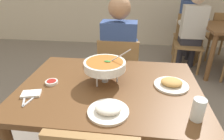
{
  "coord_description": "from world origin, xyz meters",
  "views": [
    {
      "loc": [
        0.16,
        -1.18,
        1.49
      ],
      "look_at": [
        0.0,
        0.15,
        0.83
      ],
      "focal_mm": 31.04,
      "sensor_mm": 36.0,
      "label": 1
    }
  ],
  "objects_px": {
    "patron_bg_right": "(192,26)",
    "curry_bowl": "(105,66)",
    "chair_bg_right": "(188,39)",
    "chair_bg_corner": "(220,34)",
    "drink_glass": "(198,111)",
    "diner_main": "(119,51)",
    "chair_bg_middle": "(193,33)",
    "rice_plate": "(108,110)",
    "patron_bg_middle": "(188,19)",
    "dining_table_main": "(110,98)",
    "sauce_dish": "(52,82)",
    "appetizer_plate": "(171,84)",
    "chair_diner_main": "(118,72)"
  },
  "relations": [
    {
      "from": "rice_plate",
      "to": "drink_glass",
      "type": "height_order",
      "value": "drink_glass"
    },
    {
      "from": "chair_diner_main",
      "to": "rice_plate",
      "type": "relative_size",
      "value": 3.75
    },
    {
      "from": "diner_main",
      "to": "chair_bg_right",
      "type": "distance_m",
      "value": 1.7
    },
    {
      "from": "patron_bg_right",
      "to": "chair_bg_corner",
      "type": "bearing_deg",
      "value": 35.98
    },
    {
      "from": "rice_plate",
      "to": "chair_bg_corner",
      "type": "distance_m",
      "value": 3.27
    },
    {
      "from": "chair_bg_corner",
      "to": "patron_bg_right",
      "type": "height_order",
      "value": "patron_bg_right"
    },
    {
      "from": "chair_diner_main",
      "to": "appetizer_plate",
      "type": "height_order",
      "value": "chair_diner_main"
    },
    {
      "from": "curry_bowl",
      "to": "patron_bg_right",
      "type": "xyz_separation_m",
      "value": [
        1.1,
        1.98,
        -0.16
      ]
    },
    {
      "from": "rice_plate",
      "to": "dining_table_main",
      "type": "bearing_deg",
      "value": 96.4
    },
    {
      "from": "chair_bg_corner",
      "to": "appetizer_plate",
      "type": "bearing_deg",
      "value": -117.34
    },
    {
      "from": "rice_plate",
      "to": "chair_diner_main",
      "type": "bearing_deg",
      "value": 91.84
    },
    {
      "from": "dining_table_main",
      "to": "chair_bg_right",
      "type": "xyz_separation_m",
      "value": [
        1.05,
        2.1,
        -0.15
      ]
    },
    {
      "from": "appetizer_plate",
      "to": "drink_glass",
      "type": "distance_m",
      "value": 0.35
    },
    {
      "from": "drink_glass",
      "to": "chair_diner_main",
      "type": "bearing_deg",
      "value": 116.52
    },
    {
      "from": "curry_bowl",
      "to": "drink_glass",
      "type": "height_order",
      "value": "curry_bowl"
    },
    {
      "from": "curry_bowl",
      "to": "patron_bg_middle",
      "type": "xyz_separation_m",
      "value": [
        1.15,
        2.49,
        -0.16
      ]
    },
    {
      "from": "appetizer_plate",
      "to": "sauce_dish",
      "type": "relative_size",
      "value": 2.67
    },
    {
      "from": "chair_bg_corner",
      "to": "curry_bowl",
      "type": "bearing_deg",
      "value": -125.52
    },
    {
      "from": "appetizer_plate",
      "to": "patron_bg_right",
      "type": "bearing_deg",
      "value": 72.51
    },
    {
      "from": "sauce_dish",
      "to": "chair_bg_right",
      "type": "xyz_separation_m",
      "value": [
        1.47,
        2.12,
        -0.28
      ]
    },
    {
      "from": "diner_main",
      "to": "chair_bg_middle",
      "type": "distance_m",
      "value": 2.11
    },
    {
      "from": "curry_bowl",
      "to": "patron_bg_middle",
      "type": "bearing_deg",
      "value": 65.19
    },
    {
      "from": "chair_diner_main",
      "to": "diner_main",
      "type": "distance_m",
      "value": 0.24
    },
    {
      "from": "dining_table_main",
      "to": "drink_glass",
      "type": "distance_m",
      "value": 0.62
    },
    {
      "from": "dining_table_main",
      "to": "chair_bg_corner",
      "type": "xyz_separation_m",
      "value": [
        1.7,
        2.5,
        -0.15
      ]
    },
    {
      "from": "rice_plate",
      "to": "drink_glass",
      "type": "relative_size",
      "value": 1.85
    },
    {
      "from": "chair_diner_main",
      "to": "drink_glass",
      "type": "distance_m",
      "value": 1.21
    },
    {
      "from": "curry_bowl",
      "to": "diner_main",
      "type": "bearing_deg",
      "value": 86.82
    },
    {
      "from": "sauce_dish",
      "to": "patron_bg_right",
      "type": "bearing_deg",
      "value": 54.18
    },
    {
      "from": "chair_bg_middle",
      "to": "patron_bg_middle",
      "type": "distance_m",
      "value": 0.27
    },
    {
      "from": "diner_main",
      "to": "patron_bg_right",
      "type": "bearing_deg",
      "value": 49.75
    },
    {
      "from": "patron_bg_right",
      "to": "curry_bowl",
      "type": "bearing_deg",
      "value": -119.14
    },
    {
      "from": "chair_diner_main",
      "to": "curry_bowl",
      "type": "xyz_separation_m",
      "value": [
        -0.04,
        -0.69,
        0.4
      ]
    },
    {
      "from": "diner_main",
      "to": "appetizer_plate",
      "type": "xyz_separation_m",
      "value": [
        0.44,
        -0.73,
        0.05
      ]
    },
    {
      "from": "rice_plate",
      "to": "chair_bg_corner",
      "type": "relative_size",
      "value": 0.27
    },
    {
      "from": "chair_bg_corner",
      "to": "patron_bg_right",
      "type": "distance_m",
      "value": 0.83
    },
    {
      "from": "curry_bowl",
      "to": "dining_table_main",
      "type": "bearing_deg",
      "value": -54.0
    },
    {
      "from": "drink_glass",
      "to": "patron_bg_middle",
      "type": "bearing_deg",
      "value": 78.24
    },
    {
      "from": "curry_bowl",
      "to": "sauce_dish",
      "type": "height_order",
      "value": "curry_bowl"
    },
    {
      "from": "chair_bg_right",
      "to": "chair_bg_corner",
      "type": "height_order",
      "value": "same"
    },
    {
      "from": "dining_table_main",
      "to": "appetizer_plate",
      "type": "height_order",
      "value": "appetizer_plate"
    },
    {
      "from": "curry_bowl",
      "to": "rice_plate",
      "type": "relative_size",
      "value": 1.39
    },
    {
      "from": "sauce_dish",
      "to": "chair_bg_right",
      "type": "height_order",
      "value": "chair_bg_right"
    },
    {
      "from": "dining_table_main",
      "to": "sauce_dish",
      "type": "height_order",
      "value": "sauce_dish"
    },
    {
      "from": "chair_bg_right",
      "to": "chair_bg_corner",
      "type": "relative_size",
      "value": 1.0
    },
    {
      "from": "curry_bowl",
      "to": "patron_bg_right",
      "type": "relative_size",
      "value": 0.25
    },
    {
      "from": "diner_main",
      "to": "curry_bowl",
      "type": "xyz_separation_m",
      "value": [
        -0.04,
        -0.72,
        0.16
      ]
    },
    {
      "from": "rice_plate",
      "to": "diner_main",
      "type": "bearing_deg",
      "value": 91.79
    },
    {
      "from": "sauce_dish",
      "to": "drink_glass",
      "type": "xyz_separation_m",
      "value": [
        0.94,
        -0.27,
        0.05
      ]
    },
    {
      "from": "sauce_dish",
      "to": "chair_bg_right",
      "type": "bearing_deg",
      "value": 55.18
    }
  ]
}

